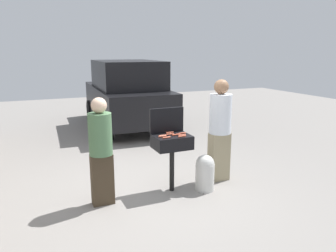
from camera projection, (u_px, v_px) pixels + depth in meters
ground_plane at (153, 191)px, 5.55m from camera, size 24.00×24.00×0.00m
bbq_grill at (172, 144)px, 5.38m from camera, size 0.60×0.44×0.96m
grill_lid_open at (167, 120)px, 5.50m from camera, size 0.60×0.05×0.42m
hot_dog_0 at (163, 136)px, 5.24m from camera, size 0.13×0.03×0.03m
hot_dog_1 at (170, 133)px, 5.48m from camera, size 0.13×0.03×0.03m
hot_dog_2 at (166, 138)px, 5.17m from camera, size 0.13×0.03×0.03m
hot_dog_3 at (176, 135)px, 5.34m from camera, size 0.13×0.04×0.03m
hot_dog_4 at (182, 136)px, 5.24m from camera, size 0.13×0.03×0.03m
hot_dog_5 at (182, 133)px, 5.44m from camera, size 0.13×0.04×0.03m
hot_dog_6 at (182, 135)px, 5.32m from camera, size 0.13×0.03×0.03m
hot_dog_7 at (162, 136)px, 5.28m from camera, size 0.13×0.03×0.03m
hot_dog_8 at (170, 134)px, 5.37m from camera, size 0.13×0.03×0.03m
propane_tank at (205, 172)px, 5.52m from camera, size 0.32×0.32×0.62m
person_left at (101, 148)px, 4.89m from camera, size 0.35×0.35×1.65m
person_right at (220, 127)px, 5.81m from camera, size 0.38×0.38×1.83m
parked_minivan at (127, 94)px, 10.06m from camera, size 2.19×4.48×2.02m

